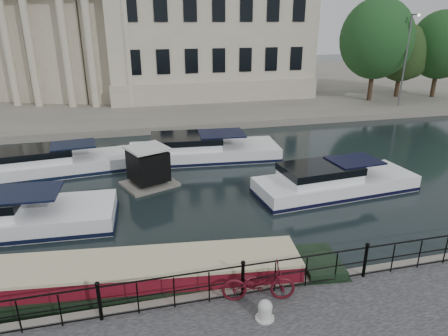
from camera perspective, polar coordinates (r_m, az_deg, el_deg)
The scene contains 11 objects.
ground_plane at distance 14.45m, azimuth 0.00°, elevation -14.15°, with size 160.00×160.00×0.00m, color black.
far_bank at distance 51.22m, azimuth -10.86°, elevation 11.29°, with size 120.00×42.00×0.55m, color #6B665B.
railing at distance 11.99m, azimuth 2.71°, elevation -15.37°, with size 24.14×0.14×1.22m.
civic_building at distance 46.28m, azimuth -12.36°, elevation 18.66°, with size 53.55×31.84×16.85m.
lamp_posts at distance 43.40m, azimuth 28.62°, elevation 13.64°, with size 8.24×1.55×8.07m.
bicycle at distance 11.96m, azimuth 4.96°, elevation -16.08°, with size 0.74×2.12×1.11m, color #4A0D16.
mooring_bollard at distance 11.52m, azimuth 5.89°, elevation -19.56°, with size 0.52×0.52×0.59m.
narrowboat at distance 13.58m, azimuth -16.44°, elevation -15.82°, with size 15.42×3.85×1.56m.
harbour_hut at distance 21.03m, azimuth -10.75°, elevation -0.05°, with size 3.20×2.96×2.16m.
cabin_cruisers at distance 21.38m, azimuth -10.39°, elevation -1.36°, with size 24.33×10.59×1.99m.
trees at distance 44.62m, azimuth 24.48°, elevation 15.56°, with size 13.85×7.08×9.65m.
Camera 1 is at (-2.88, -11.52, 8.24)m, focal length 32.00 mm.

